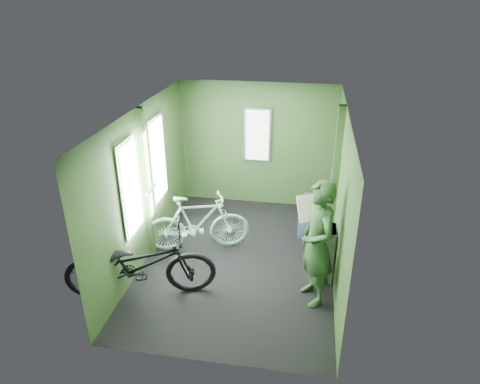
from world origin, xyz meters
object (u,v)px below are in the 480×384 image
object	(u,v)px
waste_box	(325,253)
bicycle_mint	(199,250)
bicycle_black	(144,296)
passenger	(317,244)
bench_seat	(317,213)

from	to	relation	value
waste_box	bicycle_mint	bearing A→B (deg)	168.74
bicycle_black	waste_box	bearing A→B (deg)	-86.51
passenger	bench_seat	bearing A→B (deg)	154.61
passenger	waste_box	world-z (taller)	passenger
bicycle_mint	bicycle_black	bearing A→B (deg)	143.19
passenger	bench_seat	xyz separation A→B (m)	(0.03, 1.92, -0.59)
passenger	waste_box	distance (m)	0.69
bicycle_black	bicycle_mint	xyz separation A→B (m)	(0.45, 1.22, 0.00)
waste_box	bench_seat	xyz separation A→B (m)	(-0.11, 1.42, -0.13)
waste_box	bench_seat	distance (m)	1.43
bicycle_mint	passenger	size ratio (longest dim) A/B	0.94
bicycle_mint	passenger	bearing A→B (deg)	-132.80
bicycle_black	passenger	bearing A→B (deg)	-97.33
bicycle_mint	waste_box	size ratio (longest dim) A/B	2.00
passenger	bench_seat	size ratio (longest dim) A/B	1.86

